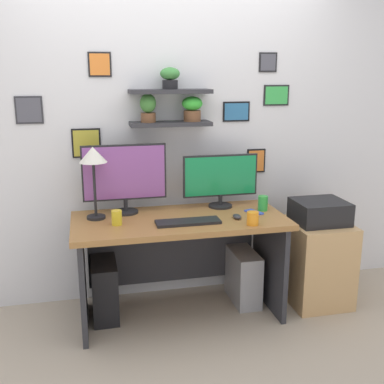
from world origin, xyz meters
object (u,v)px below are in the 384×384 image
at_px(cell_phone, 254,212).
at_px(coffee_mug, 253,218).
at_px(printer, 320,212).
at_px(desk, 179,244).
at_px(monitor_right, 220,179).
at_px(keyboard, 188,222).
at_px(computer_mouse, 237,216).
at_px(pen_cup, 117,218).
at_px(monitor_left, 125,176).
at_px(drawer_cabinet, 316,262).
at_px(computer_tower_left, 105,289).
at_px(desk_lamp, 93,161).
at_px(water_cup, 263,203).
at_px(computer_tower_right, 243,276).

relative_size(cell_phone, coffee_mug, 1.56).
bearing_deg(printer, desk, 176.50).
relative_size(monitor_right, keyboard, 1.30).
bearing_deg(desk, monitor_right, 24.65).
relative_size(computer_mouse, pen_cup, 0.90).
bearing_deg(cell_phone, monitor_left, 145.49).
height_order(keyboard, printer, printer).
distance_m(keyboard, computer_mouse, 0.36).
distance_m(drawer_cabinet, computer_tower_left, 1.62).
height_order(desk, monitor_left, monitor_left).
height_order(desk_lamp, pen_cup, desk_lamp).
height_order(desk, computer_tower_left, desk).
relative_size(cell_phone, water_cup, 1.27).
relative_size(desk, cell_phone, 10.72).
xyz_separation_m(pen_cup, computer_tower_left, (-0.10, 0.16, -0.59)).
bearing_deg(monitor_right, keyboard, -133.31).
height_order(monitor_left, water_cup, monitor_left).
bearing_deg(water_cup, desk, 179.38).
height_order(monitor_right, cell_phone, monitor_right).
height_order(desk_lamp, computer_tower_left, desk_lamp).
height_order(monitor_right, desk_lamp, desk_lamp).
bearing_deg(computer_tower_left, computer_mouse, -12.86).
height_order(printer, computer_tower_left, printer).
height_order(monitor_right, pen_cup, monitor_right).
relative_size(coffee_mug, drawer_cabinet, 0.14).
distance_m(desk, cell_phone, 0.60).
bearing_deg(coffee_mug, pen_cup, 167.10).
relative_size(desk, monitor_right, 2.62).
height_order(pen_cup, computer_tower_right, pen_cup).
bearing_deg(coffee_mug, drawer_cabinet, 21.33).
distance_m(monitor_left, monitor_right, 0.72).
height_order(monitor_right, computer_tower_right, monitor_right).
height_order(computer_mouse, water_cup, water_cup).
bearing_deg(desk_lamp, drawer_cabinet, -4.56).
bearing_deg(computer_mouse, desk_lamp, 167.04).
relative_size(monitor_left, desk_lamp, 1.18).
xyz_separation_m(monitor_left, cell_phone, (0.91, -0.22, -0.27)).
relative_size(pen_cup, computer_tower_left, 0.23).
bearing_deg(computer_tower_left, water_cup, -3.08).
height_order(keyboard, desk_lamp, desk_lamp).
bearing_deg(drawer_cabinet, monitor_left, 170.86).
height_order(monitor_left, desk_lamp, desk_lamp).
bearing_deg(computer_mouse, keyboard, -175.65).
distance_m(coffee_mug, printer, 0.68).
xyz_separation_m(pen_cup, printer, (1.52, 0.04, -0.07)).
distance_m(desk_lamp, pen_cup, 0.42).
xyz_separation_m(cell_phone, coffee_mug, (-0.10, -0.25, 0.04)).
height_order(monitor_left, coffee_mug, monitor_left).
bearing_deg(monitor_left, coffee_mug, -30.49).
relative_size(computer_mouse, computer_tower_left, 0.21).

